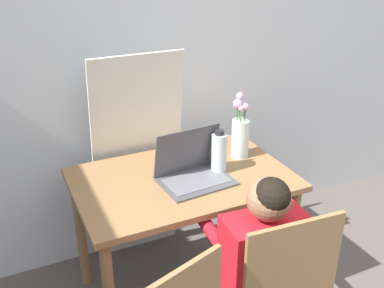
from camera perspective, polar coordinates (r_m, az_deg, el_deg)
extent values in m
cube|color=silver|center=(2.54, -2.68, 12.98)|extent=(6.40, 0.05, 2.50)
cube|color=olive|center=(2.19, -1.24, -4.50)|extent=(1.04, 0.68, 0.03)
cylinder|color=olive|center=(2.39, 12.40, -12.67)|extent=(0.05, 0.05, 0.69)
cylinder|color=olive|center=(2.51, -13.97, -10.78)|extent=(0.05, 0.05, 0.69)
cylinder|color=olive|center=(2.78, 5.28, -6.21)|extent=(0.05, 0.05, 0.69)
cube|color=olive|center=(1.70, 12.53, -16.11)|extent=(0.38, 0.04, 0.46)
cube|color=red|center=(1.85, 9.12, -13.85)|extent=(0.34, 0.20, 0.36)
sphere|color=#936B4C|center=(1.70, 9.72, -6.94)|extent=(0.17, 0.17, 0.17)
sphere|color=black|center=(1.68, 10.03, -6.57)|extent=(0.14, 0.14, 0.14)
cylinder|color=navy|center=(2.08, 8.71, -14.64)|extent=(0.11, 0.29, 0.09)
cylinder|color=navy|center=(2.02, 4.87, -15.73)|extent=(0.11, 0.29, 0.09)
cylinder|color=navy|center=(2.33, 6.57, -17.15)|extent=(0.07, 0.07, 0.45)
cylinder|color=red|center=(2.05, 9.73, -9.08)|extent=(0.07, 0.24, 0.06)
cylinder|color=red|center=(1.94, 2.36, -10.88)|extent=(0.07, 0.24, 0.06)
cube|color=#4C4C51|center=(2.13, 0.57, -4.79)|extent=(0.35, 0.27, 0.01)
cube|color=slate|center=(2.12, 0.57, -4.65)|extent=(0.31, 0.19, 0.00)
cube|color=#4C4C51|center=(2.14, -0.68, -0.83)|extent=(0.34, 0.08, 0.24)
cube|color=silver|center=(2.15, -0.72, -0.77)|extent=(0.30, 0.07, 0.21)
cylinder|color=silver|center=(2.35, 6.13, 0.71)|extent=(0.09, 0.09, 0.20)
cylinder|color=#3D7A38|center=(2.34, 6.52, 2.00)|extent=(0.01, 0.01, 0.22)
sphere|color=#EA9EC6|center=(2.30, 6.66, 4.57)|extent=(0.04, 0.04, 0.04)
cylinder|color=#3D7A38|center=(2.33, 5.96, 2.75)|extent=(0.01, 0.01, 0.29)
sphere|color=#EA9EC6|center=(2.28, 6.12, 6.08)|extent=(0.04, 0.04, 0.04)
cylinder|color=#3D7A38|center=(2.32, 5.70, 2.16)|extent=(0.01, 0.01, 0.25)
sphere|color=#EA9EC6|center=(2.27, 5.83, 5.10)|extent=(0.05, 0.05, 0.05)
cylinder|color=#3D7A38|center=(2.31, 6.13, 1.77)|extent=(0.01, 0.01, 0.23)
sphere|color=#EA9EC6|center=(2.26, 6.27, 4.50)|extent=(0.03, 0.03, 0.03)
cylinder|color=#3D7A38|center=(2.32, 6.66, 1.95)|extent=(0.01, 0.01, 0.24)
sphere|color=#EA9EC6|center=(2.27, 6.81, 4.76)|extent=(0.03, 0.03, 0.03)
cylinder|color=silver|center=(2.19, 3.57, -1.17)|extent=(0.08, 0.08, 0.20)
cylinder|color=#262628|center=(2.14, 3.65, 1.50)|extent=(0.05, 0.05, 0.02)
cube|color=silver|center=(2.53, -6.92, -2.25)|extent=(0.50, 0.19, 1.26)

